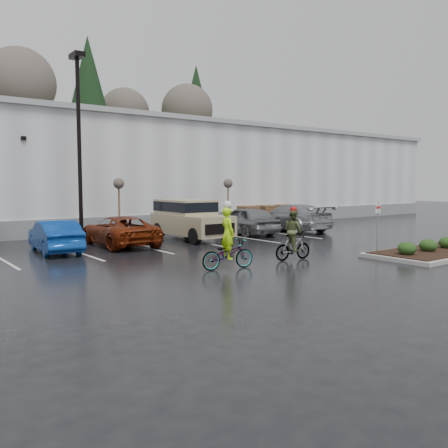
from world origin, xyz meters
TOP-DOWN VIEW (x-y plane):
  - ground at (0.00, 0.00)m, footprint 120.00×120.00m
  - warehouse at (0.00, 21.99)m, footprint 60.50×15.50m
  - wooded_ridge at (0.00, 45.00)m, footprint 80.00×25.00m
  - lamppost at (-4.00, 12.00)m, footprint 0.50×1.00m
  - sapling_mid at (-1.50, 13.00)m, footprint 0.60×0.60m
  - sapling_east at (6.00, 13.00)m, footprint 0.60×0.60m
  - pallet_stack_a at (8.50, 14.00)m, footprint 1.20×1.20m
  - pallet_stack_b at (10.20, 14.00)m, footprint 1.20×1.20m
  - pallet_stack_c at (12.00, 14.00)m, footprint 1.20×1.20m
  - curb_island at (7.00, -1.00)m, footprint 8.00×3.00m
  - mulch_bed at (7.00, -1.00)m, footprint 7.60×2.60m
  - shrub_a at (4.00, -1.00)m, footprint 0.70×0.70m
  - shrub_b at (5.50, -1.00)m, footprint 0.70×0.70m
  - shrub_c at (7.00, -1.00)m, footprint 0.70×0.70m
  - fire_lane_sign at (3.80, 0.20)m, footprint 0.30×0.05m
  - car_blue at (-6.26, 8.89)m, footprint 1.77×4.27m
  - car_red at (-3.19, 9.22)m, footprint 2.52×5.09m
  - suv_tan at (0.82, 9.31)m, footprint 2.20×5.10m
  - car_grey at (4.65, 9.56)m, footprint 2.33×4.87m
  - car_far_silver at (8.13, 9.45)m, footprint 2.56×5.75m
  - cyclist_hivis at (-2.77, 1.45)m, footprint 2.00×0.96m
  - cyclist_olive at (0.36, 1.48)m, footprint 1.61×0.79m

SIDE VIEW (x-z plane):
  - ground at x=0.00m, z-range 0.00..0.00m
  - curb_island at x=7.00m, z-range 0.00..0.15m
  - mulch_bed at x=7.00m, z-range 0.15..0.19m
  - shrub_a at x=4.00m, z-range 0.15..0.67m
  - shrub_b at x=5.50m, z-range 0.15..0.67m
  - shrub_c at x=7.00m, z-range 0.15..0.67m
  - pallet_stack_a at x=8.50m, z-range 0.00..1.35m
  - pallet_stack_b at x=10.20m, z-range 0.00..1.35m
  - pallet_stack_c at x=12.00m, z-range 0.00..1.35m
  - car_blue at x=-6.26m, z-range 0.00..1.37m
  - car_red at x=-3.19m, z-range 0.00..1.39m
  - cyclist_hivis at x=-2.77m, z-range -0.44..1.88m
  - cyclist_olive at x=0.36m, z-range -0.26..1.79m
  - car_grey at x=4.65m, z-range 0.00..1.60m
  - car_far_silver at x=8.13m, z-range 0.00..1.64m
  - suv_tan at x=0.82m, z-range 0.00..2.06m
  - fire_lane_sign at x=3.80m, z-range 0.31..2.51m
  - sapling_mid at x=-1.50m, z-range 1.13..4.33m
  - sapling_east at x=6.00m, z-range 1.13..4.33m
  - wooded_ridge at x=0.00m, z-range 0.00..6.00m
  - warehouse at x=0.00m, z-range 0.05..7.25m
  - lamppost at x=-4.00m, z-range 1.07..10.30m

